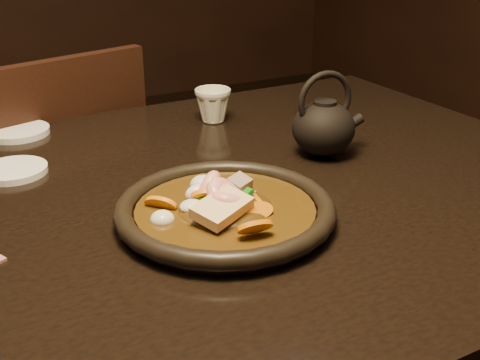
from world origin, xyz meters
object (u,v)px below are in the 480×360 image
tea_cup (213,104)px  teapot (324,125)px  chair (52,219)px  plate (225,211)px  table (99,263)px

tea_cup → teapot: (0.08, -0.25, 0.02)m
chair → teapot: bearing=109.5°
chair → plate: chair is taller
tea_cup → teapot: size_ratio=0.50×
table → chair: chair is taller
table → tea_cup: (0.33, 0.29, 0.11)m
chair → plate: bearing=84.5°
chair → tea_cup: chair is taller
plate → tea_cup: size_ratio=4.15×
chair → plate: (0.11, -0.67, 0.29)m
table → chair: size_ratio=1.84×
chair → teapot: size_ratio=6.04×
teapot → tea_cup: bearing=114.4°
table → teapot: 0.43m
plate → table: bearing=146.2°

